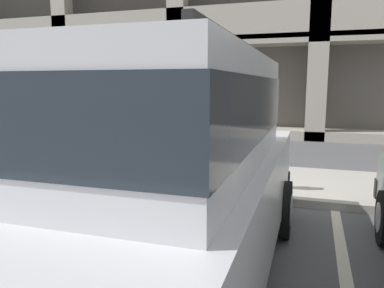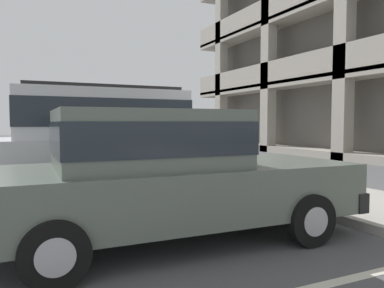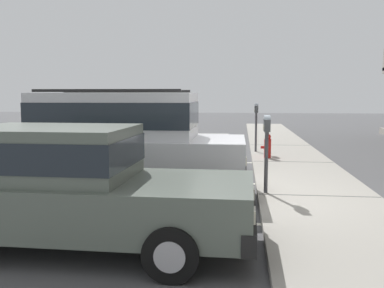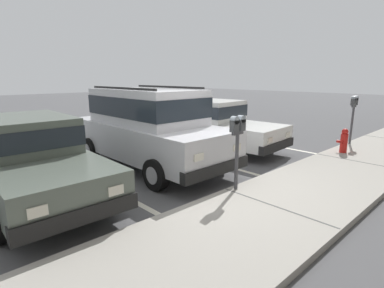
{
  "view_description": "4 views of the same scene",
  "coord_description": "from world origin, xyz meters",
  "px_view_note": "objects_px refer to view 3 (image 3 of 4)",
  "views": [
    {
      "loc": [
        1.14,
        -5.17,
        1.75
      ],
      "look_at": [
        -0.23,
        -1.0,
        1.05
      ],
      "focal_mm": 35.0,
      "sensor_mm": 36.0,
      "label": 1
    },
    {
      "loc": [
        6.83,
        -3.8,
        1.4
      ],
      "look_at": [
        0.1,
        -0.67,
        0.98
      ],
      "focal_mm": 35.0,
      "sensor_mm": 36.0,
      "label": 2
    },
    {
      "loc": [
        7.79,
        -0.11,
        1.93
      ],
      "look_at": [
        0.08,
        -1.01,
        1.04
      ],
      "focal_mm": 40.0,
      "sensor_mm": 36.0,
      "label": 3
    },
    {
      "loc": [
        4.26,
        3.78,
        2.27
      ],
      "look_at": [
        -0.36,
        -1.13,
        0.75
      ],
      "focal_mm": 28.0,
      "sensor_mm": 36.0,
      "label": 4
    }
  ],
  "objects_px": {
    "red_sedan": "(139,139)",
    "parking_meter_far": "(256,116)",
    "dark_hatchback": "(67,184)",
    "fire_hydrant": "(268,146)",
    "silver_suv": "(119,140)",
    "parking_meter_near": "(267,135)"
  },
  "relations": [
    {
      "from": "red_sedan",
      "to": "parking_meter_far",
      "type": "relative_size",
      "value": 2.96
    },
    {
      "from": "dark_hatchback",
      "to": "parking_meter_far",
      "type": "xyz_separation_m",
      "value": [
        -8.84,
        2.63,
        0.45
      ]
    },
    {
      "from": "fire_hydrant",
      "to": "dark_hatchback",
      "type": "bearing_deg",
      "value": -21.39
    },
    {
      "from": "fire_hydrant",
      "to": "silver_suv",
      "type": "bearing_deg",
      "value": -33.3
    },
    {
      "from": "dark_hatchback",
      "to": "silver_suv",
      "type": "bearing_deg",
      "value": -176.1
    },
    {
      "from": "parking_meter_near",
      "to": "dark_hatchback",
      "type": "bearing_deg",
      "value": -42.23
    },
    {
      "from": "dark_hatchback",
      "to": "fire_hydrant",
      "type": "xyz_separation_m",
      "value": [
        -7.47,
        2.93,
        -0.36
      ]
    },
    {
      "from": "silver_suv",
      "to": "dark_hatchback",
      "type": "bearing_deg",
      "value": 2.28
    },
    {
      "from": "red_sedan",
      "to": "parking_meter_far",
      "type": "bearing_deg",
      "value": 133.16
    },
    {
      "from": "red_sedan",
      "to": "fire_hydrant",
      "type": "xyz_separation_m",
      "value": [
        -1.98,
        3.34,
        -0.36
      ]
    },
    {
      "from": "red_sedan",
      "to": "parking_meter_far",
      "type": "height_order",
      "value": "parking_meter_far"
    },
    {
      "from": "parking_meter_near",
      "to": "parking_meter_far",
      "type": "xyz_separation_m",
      "value": [
        -5.94,
        0.0,
        0.08
      ]
    },
    {
      "from": "red_sedan",
      "to": "dark_hatchback",
      "type": "distance_m",
      "value": 5.51
    },
    {
      "from": "silver_suv",
      "to": "parking_meter_near",
      "type": "height_order",
      "value": "silver_suv"
    },
    {
      "from": "red_sedan",
      "to": "fire_hydrant",
      "type": "height_order",
      "value": "red_sedan"
    },
    {
      "from": "dark_hatchback",
      "to": "parking_meter_near",
      "type": "relative_size",
      "value": 3.12
    },
    {
      "from": "red_sedan",
      "to": "fire_hydrant",
      "type": "distance_m",
      "value": 3.9
    },
    {
      "from": "silver_suv",
      "to": "parking_meter_near",
      "type": "xyz_separation_m",
      "value": [
        -0.1,
        2.77,
        0.11
      ]
    },
    {
      "from": "silver_suv",
      "to": "parking_meter_far",
      "type": "xyz_separation_m",
      "value": [
        -6.03,
        2.77,
        0.19
      ]
    },
    {
      "from": "parking_meter_far",
      "to": "fire_hydrant",
      "type": "relative_size",
      "value": 2.22
    },
    {
      "from": "dark_hatchback",
      "to": "parking_meter_far",
      "type": "relative_size",
      "value": 2.9
    },
    {
      "from": "parking_meter_far",
      "to": "fire_hydrant",
      "type": "xyz_separation_m",
      "value": [
        1.36,
        0.29,
        -0.81
      ]
    }
  ]
}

